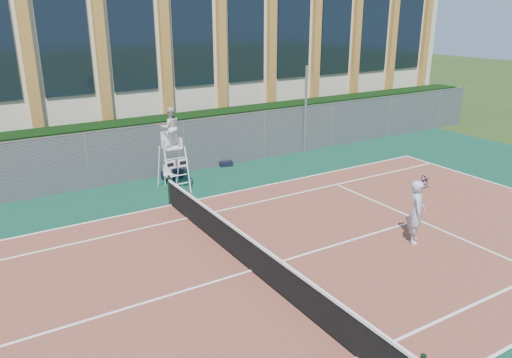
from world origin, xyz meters
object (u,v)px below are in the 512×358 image
steel_pole (305,110)px  umpire_chair (171,130)px  tennis_player (416,211)px  plastic_chair (169,173)px

steel_pole → umpire_chair: 7.69m
steel_pole → tennis_player: bearing=-108.3°
plastic_chair → tennis_player: bearing=-63.8°
steel_pole → umpire_chair: (-7.50, -1.66, 0.29)m
tennis_player → plastic_chair: bearing=116.2°
plastic_chair → umpire_chair: bearing=-95.2°
plastic_chair → tennis_player: (4.24, -8.60, 0.48)m
umpire_chair → plastic_chair: (0.05, 0.54, -1.85)m
steel_pole → umpire_chair: size_ratio=1.28×
steel_pole → plastic_chair: bearing=-171.5°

